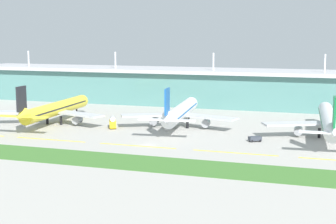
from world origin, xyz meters
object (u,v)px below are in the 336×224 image
object	(u,v)px
airliner_near	(55,109)
pushback_tug	(255,139)
fuel_truck	(113,123)
airliner_far	(329,120)
airliner_middle	(180,112)

from	to	relation	value
airliner_near	pushback_tug	xyz separation A→B (m)	(86.97, -10.36, -5.35)
pushback_tug	airliner_near	bearing A→B (deg)	173.21
pushback_tug	fuel_truck	world-z (taller)	fuel_truck
airliner_near	fuel_truck	distance (m)	27.82
airliner_near	airliner_far	size ratio (longest dim) A/B	0.90
fuel_truck	airliner_middle	bearing A→B (deg)	21.64
airliner_far	pushback_tug	distance (m)	29.96
airliner_far	fuel_truck	world-z (taller)	airliner_far
airliner_far	fuel_truck	size ratio (longest dim) A/B	9.25
pushback_tug	fuel_truck	size ratio (longest dim) A/B	0.66
fuel_truck	pushback_tug	bearing A→B (deg)	-8.34
airliner_far	pushback_tug	bearing A→B (deg)	-147.43
airliner_near	pushback_tug	size ratio (longest dim) A/B	12.71
airliner_middle	fuel_truck	world-z (taller)	airliner_middle
airliner_near	airliner_middle	xyz separation A→B (m)	(53.41, 8.66, -0.00)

